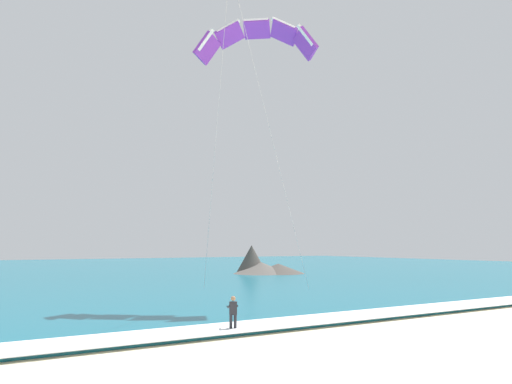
# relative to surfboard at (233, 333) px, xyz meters

# --- Properties ---
(sea) EXTENTS (200.00, 120.00, 0.20)m
(sea) POSITION_rel_surfboard_xyz_m (-1.37, 59.30, 0.07)
(sea) COLOR #146075
(sea) RESTS_ON ground
(surf_foam) EXTENTS (200.00, 2.78, 0.04)m
(surf_foam) POSITION_rel_surfboard_xyz_m (-1.37, 0.30, 0.19)
(surf_foam) COLOR white
(surf_foam) RESTS_ON sea
(surfboard) EXTENTS (0.89, 1.47, 0.09)m
(surfboard) POSITION_rel_surfboard_xyz_m (0.00, 0.00, 0.00)
(surfboard) COLOR white
(surfboard) RESTS_ON ground
(kitesurfer) EXTENTS (0.64, 0.63, 1.69)m
(kitesurfer) POSITION_rel_surfboard_xyz_m (0.01, 0.02, 0.91)
(kitesurfer) COLOR #232328
(kitesurfer) RESTS_ON ground
(kite_primary) EXTENTS (9.47, 10.47, 19.12)m
(kite_primary) POSITION_rel_surfboard_xyz_m (5.93, 8.19, 18.94)
(kite_primary) COLOR purple
(headland_right) EXTENTS (10.61, 9.31, 4.06)m
(headland_right) POSITION_rel_surfboard_xyz_m (22.88, 35.55, 1.12)
(headland_right) COLOR #56514C
(headland_right) RESTS_ON ground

